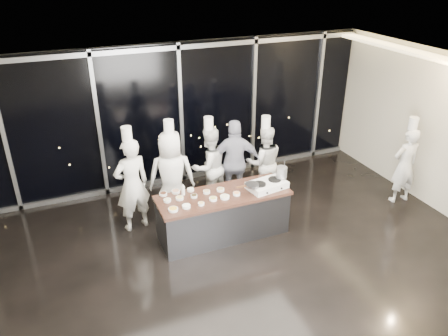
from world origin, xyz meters
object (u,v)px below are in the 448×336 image
object	(u,v)px
frying_pan	(252,185)
chef_right	(264,162)
stove	(267,185)
chef_far_left	(132,184)
chef_center	(209,166)
demo_counter	(223,215)
chef_left	(172,175)
stock_pot	(282,172)
guest	(235,163)
chef_side	(405,165)

from	to	relation	value
frying_pan	chef_right	size ratio (longest dim) A/B	0.25
stove	frying_pan	bearing A→B (deg)	-179.43
chef_far_left	chef_center	size ratio (longest dim) A/B	1.08
demo_counter	chef_left	distance (m)	1.30
frying_pan	chef_far_left	xyz separation A→B (m)	(-1.98, 1.07, -0.11)
stove	stock_pot	distance (m)	0.38
stock_pot	chef_center	xyz separation A→B (m)	(-0.97, 1.31, -0.28)
chef_left	guest	distance (m)	1.39
demo_counter	chef_right	distance (m)	1.77
guest	chef_side	size ratio (longest dim) A/B	0.98
chef_center	guest	distance (m)	0.55
chef_left	chef_right	xyz separation A→B (m)	(2.07, 0.06, -0.11)
chef_right	frying_pan	bearing A→B (deg)	67.77
chef_far_left	chef_center	xyz separation A→B (m)	(1.69, 0.35, -0.09)
frying_pan	guest	world-z (taller)	guest
chef_left	chef_center	xyz separation A→B (m)	(0.89, 0.27, -0.08)
frying_pan	chef_left	xyz separation A→B (m)	(-1.18, 1.15, -0.12)
chef_left	stove	bearing A→B (deg)	157.35
chef_far_left	chef_side	xyz separation A→B (m)	(5.53, -1.15, -0.09)
stock_pot	guest	xyz separation A→B (m)	(-0.47, 1.10, -0.21)
stove	guest	distance (m)	1.16
chef_far_left	chef_side	bearing A→B (deg)	154.96
stove	chef_left	xyz separation A→B (m)	(-1.54, 1.09, -0.02)
demo_counter	stock_pot	size ratio (longest dim) A/B	11.83
frying_pan	stove	bearing A→B (deg)	0.57
demo_counter	stock_pot	bearing A→B (deg)	-2.42
chef_center	frying_pan	bearing A→B (deg)	88.19
demo_counter	stove	xyz separation A→B (m)	(0.85, -0.10, 0.51)
stock_pot	chef_side	size ratio (longest dim) A/B	0.11
demo_counter	chef_side	world-z (taller)	chef_side
demo_counter	chef_center	distance (m)	1.34
stove	chef_far_left	distance (m)	2.54
frying_pan	demo_counter	bearing A→B (deg)	153.07
stove	stock_pot	xyz separation A→B (m)	(0.33, 0.05, 0.18)
chef_side	chef_far_left	bearing A→B (deg)	-9.54
stock_pot	chef_left	size ratio (longest dim) A/B	0.10
demo_counter	chef_side	size ratio (longest dim) A/B	1.29
guest	chef_side	world-z (taller)	chef_side
stock_pot	chef_center	distance (m)	1.66
chef_far_left	guest	distance (m)	2.19
demo_counter	chef_right	bearing A→B (deg)	37.32
chef_far_left	stove	bearing A→B (deg)	143.38
chef_far_left	guest	xyz separation A→B (m)	(2.19, 0.14, -0.02)
stove	frying_pan	xyz separation A→B (m)	(-0.35, -0.06, 0.10)
frying_pan	chef_left	distance (m)	1.65
chef_far_left	guest	bearing A→B (deg)	170.49
chef_right	chef_side	distance (m)	2.96
chef_center	chef_left	bearing A→B (deg)	3.47
stove	stock_pot	bearing A→B (deg)	-0.29
demo_counter	guest	size ratio (longest dim) A/B	1.31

